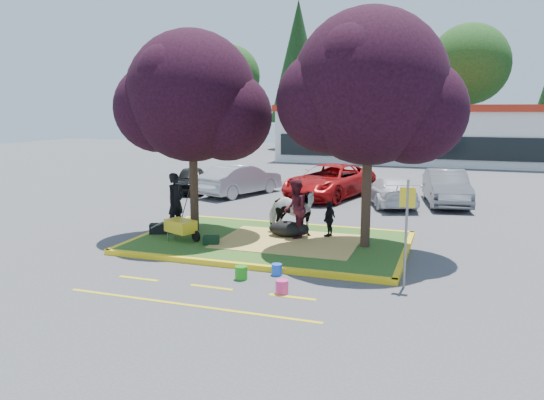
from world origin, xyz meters
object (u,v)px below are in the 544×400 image
(handler, at_px, (176,201))
(bucket_pink, at_px, (282,287))
(sign_post, at_px, (407,222))
(car_silver, at_px, (241,179))
(bucket_blue, at_px, (277,270))
(cow, at_px, (291,212))
(wheelbarrow, at_px, (181,226))
(bucket_green, at_px, (241,273))
(calf, at_px, (287,229))
(car_black, at_px, (191,180))

(handler, distance_m, bucket_pink, 6.85)
(sign_post, distance_m, car_silver, 14.28)
(bucket_pink, distance_m, bucket_blue, 1.36)
(cow, relative_size, wheelbarrow, 1.08)
(sign_post, relative_size, car_silver, 0.56)
(wheelbarrow, bearing_deg, car_silver, 125.14)
(handler, bearing_deg, cow, -71.05)
(bucket_green, distance_m, car_silver, 12.91)
(calf, height_order, car_silver, car_silver)
(wheelbarrow, relative_size, sign_post, 0.66)
(sign_post, height_order, car_black, sign_post)
(cow, bearing_deg, handler, 107.83)
(calf, xyz_separation_m, bucket_blue, (0.80, -3.37, -0.26))
(calf, distance_m, bucket_pink, 4.81)
(wheelbarrow, bearing_deg, car_black, 139.72)
(handler, distance_m, wheelbarrow, 1.65)
(bucket_green, bearing_deg, bucket_blue, 39.71)
(handler, distance_m, car_silver, 8.24)
(bucket_pink, bearing_deg, bucket_blue, 113.66)
(cow, relative_size, car_silver, 0.40)
(bucket_green, xyz_separation_m, bucket_blue, (0.73, 0.60, -0.02))
(sign_post, bearing_deg, bucket_blue, -175.52)
(cow, xyz_separation_m, calf, (-0.07, -0.19, -0.52))
(bucket_pink, bearing_deg, wheelbarrow, 144.14)
(bucket_green, bearing_deg, wheelbarrow, 140.78)
(bucket_pink, xyz_separation_m, car_silver, (-6.20, 12.56, 0.59))
(handler, xyz_separation_m, bucket_blue, (4.62, -3.15, -0.96))
(calf, bearing_deg, bucket_pink, -59.11)
(car_silver, bearing_deg, bucket_blue, 136.87)
(bucket_pink, bearing_deg, sign_post, 27.34)
(bucket_green, relative_size, car_black, 0.09)
(bucket_pink, distance_m, car_silver, 14.02)
(wheelbarrow, height_order, bucket_blue, wheelbarrow)
(bucket_blue, xyz_separation_m, car_silver, (-5.65, 11.32, 0.61))
(car_black, bearing_deg, car_silver, -21.48)
(handler, xyz_separation_m, sign_post, (7.77, -3.05, 0.49))
(handler, relative_size, wheelbarrow, 1.13)
(handler, height_order, bucket_pink, handler)
(sign_post, xyz_separation_m, car_black, (-11.48, 11.19, -0.97))
(handler, height_order, wheelbarrow, handler)
(handler, relative_size, bucket_pink, 6.00)
(wheelbarrow, relative_size, car_black, 0.46)
(wheelbarrow, relative_size, bucket_green, 5.09)
(car_silver, bearing_deg, sign_post, 148.42)
(wheelbarrow, height_order, sign_post, sign_post)
(cow, height_order, bucket_blue, cow)
(sign_post, relative_size, car_black, 0.71)
(wheelbarrow, distance_m, car_silver, 9.66)
(wheelbarrow, relative_size, bucket_pink, 5.32)
(bucket_pink, bearing_deg, car_silver, 116.25)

